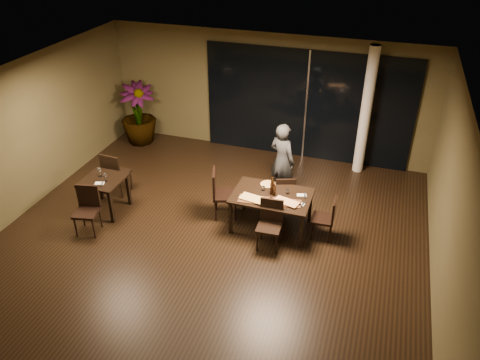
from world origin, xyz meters
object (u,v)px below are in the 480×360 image
chair_main_near (270,221)px  chair_side_far (115,172)px  chair_main_left (221,191)px  chair_main_right (327,216)px  chair_main_far (285,193)px  bottle_b (274,189)px  bottle_a (272,187)px  bottle_c (272,185)px  side_table (104,185)px  potted_plant (138,114)px  main_table (272,198)px  diner (282,160)px  chair_side_near (87,207)px

chair_main_near → chair_side_far: (-3.65, 0.65, 0.04)m
chair_main_left → chair_main_right: 2.16m
chair_main_near → chair_main_left: bearing=150.2°
chair_main_far → bottle_b: bottle_b is taller
bottle_a → bottle_c: bearing=96.5°
side_table → potted_plant: bearing=106.0°
main_table → potted_plant: potted_plant is taller
chair_main_right → potted_plant: potted_plant is taller
main_table → side_table: bearing=-171.6°
chair_main_far → potted_plant: bearing=-44.1°
chair_side_far → diner: size_ratio=0.60×
main_table → chair_main_right: 1.10m
side_table → potted_plant: 3.23m
chair_main_left → side_table: bearing=84.6°
diner → potted_plant: (-4.18, 1.37, -0.04)m
chair_main_near → bottle_b: (-0.07, 0.53, 0.36)m
side_table → chair_main_far: size_ratio=0.93×
chair_main_near → potted_plant: (-4.40, 3.13, 0.28)m
chair_main_left → chair_side_near: (-2.28, -1.24, -0.05)m
side_table → chair_main_far: bearing=16.8°
chair_main_far → main_table: bearing=57.4°
chair_main_far → chair_side_far: bearing=-12.4°
chair_side_far → bottle_c: (3.51, -0.02, 0.36)m
side_table → chair_main_right: (4.49, 0.51, -0.14)m
chair_main_near → diner: diner is taller
chair_main_left → chair_side_far: (-2.46, 0.06, -0.02)m
chair_main_near → chair_side_near: chair_side_near is taller
chair_side_near → chair_main_left: bearing=16.8°
chair_main_left → bottle_a: bottle_a is taller
chair_side_far → bottle_a: 3.54m
main_table → bottle_b: size_ratio=5.70×
bottle_a → side_table: bearing=-171.0°
main_table → chair_main_near: (0.11, -0.53, -0.15)m
chair_main_right → bottle_c: size_ratio=2.62×
chair_main_right → diner: bearing=-138.1°
chair_main_right → chair_side_near: (-4.44, -1.18, 0.04)m
side_table → bottle_b: bearing=8.4°
chair_side_far → bottle_c: bearing=-176.5°
chair_main_far → bottle_c: 0.66m
chair_side_near → main_table: bearing=7.6°
chair_main_left → chair_side_far: 2.46m
chair_main_far → chair_main_left: chair_main_left is taller
chair_main_near → chair_main_right: 1.11m
diner → bottle_b: bearing=121.5°
chair_main_near → chair_side_near: size_ratio=0.99×
chair_main_near → bottle_c: (-0.14, 0.63, 0.39)m
chair_main_right → bottle_a: 1.18m
main_table → side_table: (-3.40, -0.50, -0.05)m
potted_plant → bottle_c: (4.27, -2.50, 0.11)m
side_table → bottle_b: bottle_b is taller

